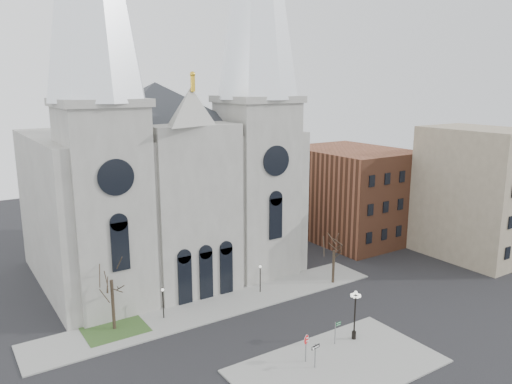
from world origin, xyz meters
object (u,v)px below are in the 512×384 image
one_way_sign (315,352)px  street_name_sign (336,331)px  globe_lamp (355,309)px  stop_sign (306,342)px

one_way_sign → street_name_sign: 4.63m
globe_lamp → one_way_sign: globe_lamp is taller
one_way_sign → street_name_sign: size_ratio=1.00×
globe_lamp → one_way_sign: (-6.25, -1.75, -1.58)m
stop_sign → globe_lamp: 6.47m
street_name_sign → globe_lamp: bearing=-9.0°
globe_lamp → one_way_sign: bearing=-164.4°
stop_sign → one_way_sign: stop_sign is taller
stop_sign → one_way_sign: bearing=-88.9°
stop_sign → one_way_sign: (0.08, -1.16, -0.34)m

